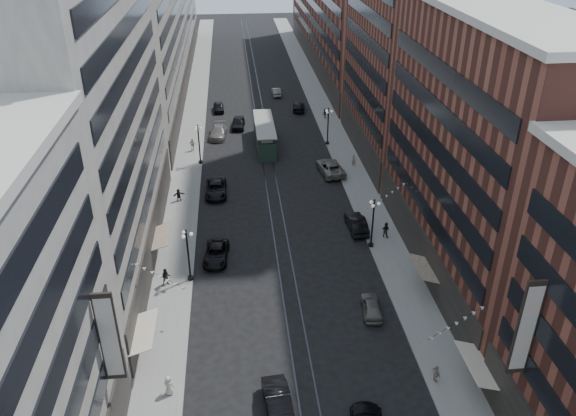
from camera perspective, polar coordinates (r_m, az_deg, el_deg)
name	(u,v)px	position (r m, az deg, el deg)	size (l,w,h in m)	color
ground	(265,147)	(82.66, -2.33, 6.19)	(220.00, 220.00, 0.00)	black
sidewalk_west	(193,125)	(92.07, -9.66, 8.28)	(4.00, 180.00, 0.15)	gray
sidewalk_east	(328,121)	(93.11, 4.11, 8.85)	(4.00, 180.00, 0.15)	gray
rail_west	(257,123)	(91.92, -3.18, 8.57)	(0.12, 180.00, 0.02)	#2D2D33
rail_east	(265,123)	(91.99, -2.30, 8.61)	(0.12, 180.00, 0.02)	#2D2D33
building_west_mid	(93,126)	(53.80, -19.20, 7.87)	(8.00, 36.00, 28.00)	#A9A496
building_west_far	(161,13)	(114.43, -12.74, 18.75)	(8.00, 90.00, 26.00)	#A9A496
building_east_mid	(476,153)	(52.92, 18.59, 5.28)	(8.00, 30.00, 24.00)	brown
building_east_far	(331,8)	(124.61, 4.41, 19.64)	(8.00, 72.00, 24.00)	brown
lamppost_sw_far	(188,253)	(52.92, -10.12, -4.55)	(1.03, 1.14, 5.52)	black
lamppost_sw_mid	(199,143)	(76.90, -9.03, 6.55)	(1.03, 1.14, 5.52)	black
lamppost_se_far	(373,222)	(57.71, 8.61, -1.37)	(1.03, 1.14, 5.52)	black
lamppost_se_mid	(328,125)	(82.53, 4.08, 8.42)	(1.03, 1.14, 5.52)	black
streetcar	(265,135)	(82.72, -2.38, 7.39)	(2.75, 12.42, 3.44)	#22362B
car_2	(216,254)	(56.84, -7.31, -4.63)	(2.32, 5.04, 1.40)	black
car_4	(372,306)	(50.22, 8.48, -9.86)	(1.65, 4.09, 1.39)	#615E56
car_5	(279,404)	(41.64, -0.97, -19.32)	(1.75, 5.02, 1.65)	black
pedestrian_1	(169,385)	(43.50, -12.03, -17.21)	(0.80, 0.43, 1.63)	beige
pedestrian_2	(166,277)	(53.78, -12.28, -6.87)	(0.85, 0.47, 1.76)	black
pedestrian_4	(436,374)	(44.89, 14.82, -15.96)	(0.88, 0.40, 1.51)	#A89B8B
car_7	(216,189)	(69.21, -7.32, 1.94)	(2.54, 5.51, 1.53)	black
car_8	(218,132)	(86.77, -7.09, 7.71)	(2.33, 5.74, 1.66)	slate
car_9	(219,107)	(97.90, -7.07, 10.13)	(1.73, 4.29, 1.46)	black
car_10	(356,223)	(61.69, 6.96, -1.56)	(1.74, 4.99, 1.64)	black
car_11	(330,167)	(74.34, 4.32, 4.14)	(2.82, 6.11, 1.70)	slate
car_12	(299,106)	(97.63, 1.10, 10.27)	(1.96, 4.83, 1.40)	black
car_13	(238,123)	(90.05, -5.08, 8.61)	(1.94, 4.82, 1.64)	black
car_14	(276,92)	(105.60, -1.19, 11.72)	(1.49, 4.27, 1.41)	slate
pedestrian_5	(179,195)	(68.20, -11.05, 1.32)	(1.41, 0.40, 1.52)	black
pedestrian_6	(193,145)	(81.88, -9.66, 6.37)	(1.06, 0.48, 1.81)	beige
pedestrian_7	(386,230)	(60.60, 9.88, -2.18)	(0.85, 0.46, 1.74)	black
pedestrian_8	(353,160)	(76.49, 6.67, 4.88)	(0.61, 0.40, 1.68)	gray
pedestrian_9	(325,113)	(93.83, 3.79, 9.57)	(1.00, 0.41, 1.55)	black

